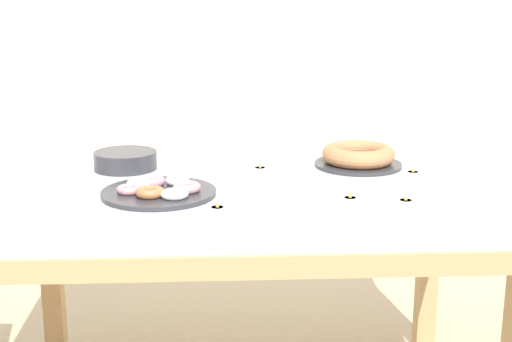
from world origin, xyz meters
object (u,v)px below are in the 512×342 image
at_px(tealight_near_front, 260,169).
at_px(cake_chocolate_round, 358,156).
at_px(pastry_platter, 159,190).
at_px(tealight_centre, 350,199).
at_px(plate_stack, 126,160).
at_px(tealight_near_cakes, 406,202).
at_px(tealight_right_edge, 413,173).
at_px(tealight_left_edge, 217,209).

bearing_deg(tealight_near_front, cake_chocolate_round, 10.93).
relative_size(pastry_platter, tealight_near_front, 8.45).
distance_m(tealight_near_front, tealight_centre, 0.43).
xyz_separation_m(tealight_near_front, tealight_centre, (0.23, -0.36, 0.00)).
height_order(plate_stack, tealight_near_cakes, plate_stack).
bearing_deg(tealight_near_cakes, tealight_right_edge, 71.62).
bearing_deg(tealight_centre, plate_stack, 147.88).
bearing_deg(tealight_near_front, pastry_platter, -140.34).
height_order(cake_chocolate_round, tealight_left_edge, cake_chocolate_round).
height_order(tealight_left_edge, tealight_centre, same).
distance_m(plate_stack, tealight_right_edge, 0.95).
distance_m(pastry_platter, tealight_near_front, 0.40).
bearing_deg(tealight_centre, tealight_near_cakes, -12.17).
height_order(cake_chocolate_round, tealight_centre, cake_chocolate_round).
relative_size(cake_chocolate_round, tealight_near_front, 7.43).
height_order(pastry_platter, tealight_centre, pastry_platter).
xyz_separation_m(tealight_near_cakes, tealight_right_edge, (0.10, 0.31, 0.00)).
xyz_separation_m(pastry_platter, tealight_near_cakes, (0.70, -0.14, -0.00)).
distance_m(pastry_platter, tealight_left_edge, 0.25).
bearing_deg(tealight_right_edge, tealight_near_front, 170.62).
distance_m(plate_stack, tealight_left_edge, 0.59).
distance_m(plate_stack, tealight_centre, 0.81).
height_order(cake_chocolate_round, plate_stack, cake_chocolate_round).
relative_size(tealight_near_front, tealight_centre, 1.00).
height_order(tealight_near_front, tealight_centre, same).
relative_size(pastry_platter, tealight_near_cakes, 8.45).
height_order(tealight_left_edge, tealight_near_cakes, same).
bearing_deg(cake_chocolate_round, tealight_near_front, -169.07).
relative_size(pastry_platter, plate_stack, 1.61).
xyz_separation_m(tealight_near_front, tealight_right_edge, (0.49, -0.08, 0.00)).
distance_m(cake_chocolate_round, tealight_left_edge, 0.69).
height_order(tealight_left_edge, tealight_near_front, same).
distance_m(cake_chocolate_round, plate_stack, 0.79).
bearing_deg(tealight_left_edge, cake_chocolate_round, 46.34).
bearing_deg(tealight_right_edge, tealight_centre, -132.11).
xyz_separation_m(cake_chocolate_round, tealight_right_edge, (0.15, -0.15, -0.02)).
height_order(pastry_platter, tealight_near_cakes, pastry_platter).
relative_size(tealight_near_front, tealight_right_edge, 1.00).
relative_size(pastry_platter, tealight_right_edge, 8.45).
bearing_deg(cake_chocolate_round, tealight_left_edge, -133.66).
xyz_separation_m(pastry_platter, tealight_left_edge, (0.17, -0.18, -0.00)).
relative_size(tealight_left_edge, tealight_near_cakes, 1.00).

